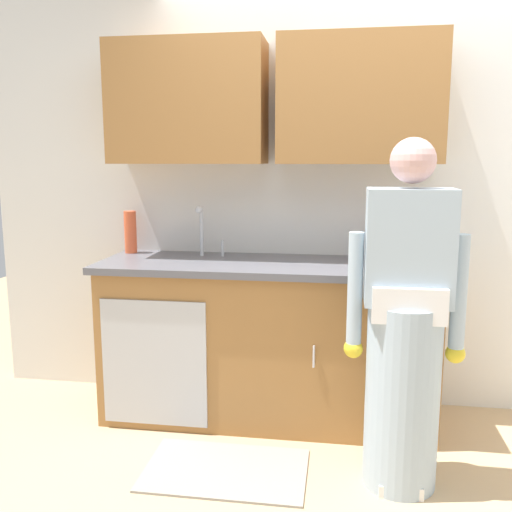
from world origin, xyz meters
The scene contains 12 objects.
ground_plane centered at (0.00, 0.00, 0.00)m, with size 9.00×9.00×0.00m, color tan.
kitchen_wall_with_uppers centered at (-0.14, 0.99, 1.48)m, with size 4.80×0.44×2.70m.
counter_cabinet centered at (-0.55, 0.70, 0.45)m, with size 1.90×0.62×0.90m.
countertop centered at (-0.55, 0.70, 0.92)m, with size 1.96×0.66×0.04m, color #595960.
sink centered at (-0.94, 0.71, 0.93)m, with size 0.50×0.36×0.35m.
person_at_sink centered at (0.16, 0.08, 0.69)m, with size 0.55×0.34×1.62m.
floor_mat centered at (-0.68, 0.05, 0.01)m, with size 0.80×0.50×0.01m, color gray.
bottle_cleaner_spray centered at (-1.45, 0.90, 1.07)m, with size 0.08×0.08×0.27m, color #E05933.
bottle_soap centered at (0.14, 0.88, 1.06)m, with size 0.06×0.06×0.25m, color #E05933.
bottle_dish_liquid centered at (0.24, 0.90, 1.02)m, with size 0.08×0.08×0.16m, color #334CB2.
cup_by_sink centered at (0.15, 0.63, 0.99)m, with size 0.08×0.08×0.10m, color #33478C.
sponge centered at (0.22, 0.49, 0.96)m, with size 0.11×0.07×0.03m, color #4CBF4C.
Camera 1 is at (-0.14, -2.45, 1.52)m, focal length 39.23 mm.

